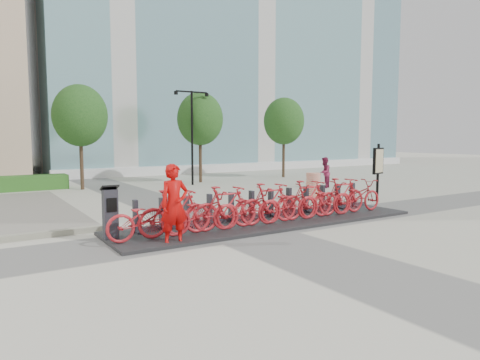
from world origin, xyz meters
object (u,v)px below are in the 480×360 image
construction_barrel (313,187)px  map_sign (378,163)px  worker_red (174,205)px  kiosk (110,212)px  pedestrian (324,173)px  bike_0 (148,218)px

construction_barrel → map_sign: 2.70m
worker_red → construction_barrel: (7.70, 3.76, -0.40)m
worker_red → map_sign: 9.93m
kiosk → pedestrian: pedestrian is taller
bike_0 → kiosk: (-0.72, 0.62, 0.10)m
pedestrian → construction_barrel: 4.56m
worker_red → construction_barrel: worker_red is taller
worker_red → construction_barrel: size_ratio=1.72×
worker_red → pedestrian: size_ratio=1.23×
worker_red → construction_barrel: bearing=23.8°
map_sign → construction_barrel: bearing=126.4°
bike_0 → construction_barrel: 8.75m
construction_barrel → map_sign: map_sign is taller
pedestrian → worker_red: bearing=-0.4°
worker_red → pedestrian: 13.03m
kiosk → construction_barrel: (8.87, 2.58, -0.16)m
worker_red → bike_0: bearing=126.4°
map_sign → pedestrian: bearing=57.1°
kiosk → map_sign: map_sign is taller
pedestrian → construction_barrel: size_ratio=1.40×
pedestrian → bike_0: bearing=-3.5°
kiosk → worker_red: bearing=-42.8°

